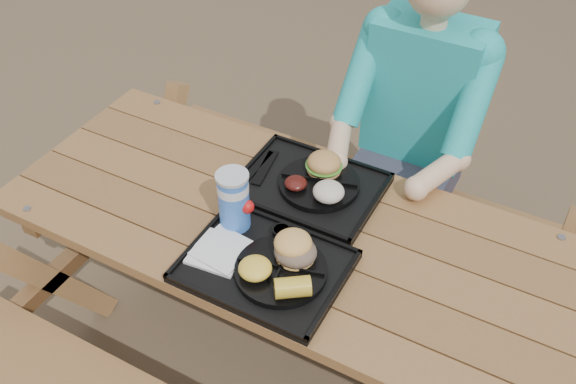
% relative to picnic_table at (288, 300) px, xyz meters
% --- Properties ---
extents(ground, '(60.00, 60.00, 0.00)m').
position_rel_picnic_table_xyz_m(ground, '(0.00, 0.00, -0.38)').
color(ground, '#999999').
rests_on(ground, ground).
extents(picnic_table, '(1.80, 1.49, 0.75)m').
position_rel_picnic_table_xyz_m(picnic_table, '(0.00, 0.00, 0.00)').
color(picnic_table, '#999999').
rests_on(picnic_table, ground).
extents(tray_near, '(0.45, 0.35, 0.02)m').
position_rel_picnic_table_xyz_m(tray_near, '(0.03, -0.19, 0.39)').
color(tray_near, black).
rests_on(tray_near, picnic_table).
extents(tray_far, '(0.45, 0.35, 0.02)m').
position_rel_picnic_table_xyz_m(tray_far, '(-0.01, 0.17, 0.39)').
color(tray_far, black).
rests_on(tray_far, picnic_table).
extents(plate_near, '(0.26, 0.26, 0.02)m').
position_rel_picnic_table_xyz_m(plate_near, '(0.09, -0.20, 0.41)').
color(plate_near, black).
rests_on(plate_near, tray_near).
extents(plate_far, '(0.26, 0.26, 0.02)m').
position_rel_picnic_table_xyz_m(plate_far, '(0.02, 0.18, 0.41)').
color(plate_far, black).
rests_on(plate_far, tray_far).
extents(napkin_stack, '(0.16, 0.16, 0.02)m').
position_rel_picnic_table_xyz_m(napkin_stack, '(-0.11, -0.22, 0.40)').
color(napkin_stack, white).
rests_on(napkin_stack, tray_near).
extents(soda_cup, '(0.09, 0.09, 0.19)m').
position_rel_picnic_table_xyz_m(soda_cup, '(-0.13, -0.10, 0.49)').
color(soda_cup, blue).
rests_on(soda_cup, tray_near).
extents(condiment_bbq, '(0.06, 0.06, 0.03)m').
position_rel_picnic_table_xyz_m(condiment_bbq, '(0.02, -0.08, 0.41)').
color(condiment_bbq, black).
rests_on(condiment_bbq, tray_near).
extents(condiment_mustard, '(0.06, 0.06, 0.03)m').
position_rel_picnic_table_xyz_m(condiment_mustard, '(0.08, -0.08, 0.41)').
color(condiment_mustard, gold).
rests_on(condiment_mustard, tray_near).
extents(sandwich, '(0.11, 0.11, 0.12)m').
position_rel_picnic_table_xyz_m(sandwich, '(0.10, -0.15, 0.47)').
color(sandwich, '#EEAD54').
rests_on(sandwich, plate_near).
extents(mac_cheese, '(0.09, 0.09, 0.05)m').
position_rel_picnic_table_xyz_m(mac_cheese, '(0.03, -0.25, 0.44)').
color(mac_cheese, yellow).
rests_on(mac_cheese, plate_near).
extents(corn_cob, '(0.13, 0.13, 0.06)m').
position_rel_picnic_table_xyz_m(corn_cob, '(0.16, -0.26, 0.44)').
color(corn_cob, gold).
rests_on(corn_cob, plate_near).
extents(cutlery_far, '(0.06, 0.19, 0.01)m').
position_rel_picnic_table_xyz_m(cutlery_far, '(-0.18, 0.17, 0.40)').
color(cutlery_far, black).
rests_on(cutlery_far, tray_far).
extents(burger, '(0.11, 0.11, 0.10)m').
position_rel_picnic_table_xyz_m(burger, '(0.01, 0.23, 0.47)').
color(burger, '#C18444').
rests_on(burger, plate_far).
extents(baked_beans, '(0.07, 0.07, 0.03)m').
position_rel_picnic_table_xyz_m(baked_beans, '(-0.04, 0.12, 0.43)').
color(baked_beans, '#48120E').
rests_on(baked_beans, plate_far).
extents(potato_salad, '(0.10, 0.10, 0.05)m').
position_rel_picnic_table_xyz_m(potato_salad, '(0.08, 0.12, 0.44)').
color(potato_salad, beige).
rests_on(potato_salad, plate_far).
extents(diner, '(0.48, 0.84, 1.28)m').
position_rel_picnic_table_xyz_m(diner, '(0.16, 0.71, 0.27)').
color(diner, '#1DCDCC').
rests_on(diner, ground).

